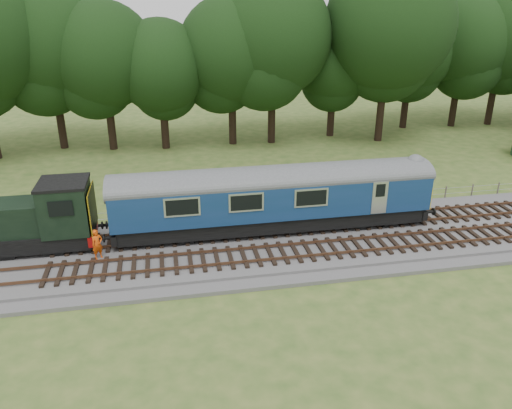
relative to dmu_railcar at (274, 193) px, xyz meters
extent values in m
plane|color=#395921|center=(4.77, -1.40, -2.61)|extent=(120.00, 120.00, 0.00)
cube|color=#4C4C4F|center=(4.77, -1.40, -2.43)|extent=(70.00, 7.00, 0.35)
cube|color=brown|center=(4.77, -0.72, -2.12)|extent=(66.50, 0.07, 0.14)
cube|color=brown|center=(4.77, 0.72, -2.12)|extent=(66.50, 0.07, 0.14)
cube|color=brown|center=(4.77, -3.72, -2.12)|extent=(66.50, 0.07, 0.14)
cube|color=brown|center=(4.77, -2.28, -2.12)|extent=(66.50, 0.07, 0.14)
cube|color=black|center=(-0.01, 0.00, -1.55)|extent=(17.46, 2.52, 0.85)
cube|color=navy|center=(-0.01, 0.00, -0.12)|extent=(18.00, 2.80, 2.05)
cube|color=yellow|center=(9.01, 0.00, -0.50)|extent=(0.06, 2.74, 1.30)
cube|color=black|center=(5.99, 0.00, -1.75)|extent=(2.60, 2.00, 0.55)
cube|color=black|center=(-6.01, 0.00, -1.75)|extent=(2.60, 2.00, 0.55)
cube|color=black|center=(-14.41, 0.00, -1.60)|extent=(8.73, 2.39, 0.85)
cube|color=black|center=(-11.21, 0.00, 0.05)|extent=(2.40, 2.55, 2.60)
cube|color=#9A0C0B|center=(-10.03, 0.00, -1.55)|extent=(0.25, 2.60, 0.55)
cube|color=yellow|center=(-9.89, 0.00, -0.15)|extent=(0.06, 2.55, 2.30)
imported|color=#EE500C|center=(-9.63, -1.67, -1.45)|extent=(0.70, 0.64, 1.60)
camera|label=1|loc=(-5.90, -25.62, 10.29)|focal=35.00mm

